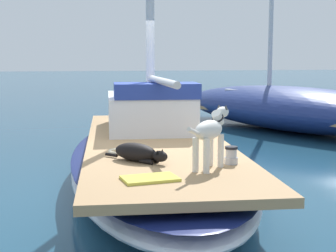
{
  "coord_description": "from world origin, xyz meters",
  "views": [
    {
      "loc": [
        -1.23,
        -7.47,
        1.92
      ],
      "look_at": [
        0.0,
        -1.0,
        1.01
      ],
      "focal_mm": 54.12,
      "sensor_mm": 36.0,
      "label": 1
    }
  ],
  "objects_px": {
    "deck_winch": "(231,156)",
    "moored_boat_starboard_side": "(291,107)",
    "dog_black": "(138,153)",
    "coiled_rope": "(120,152)",
    "sailboat_main": "(156,161)",
    "dog_white": "(210,132)",
    "deck_towel": "(150,179)"
  },
  "relations": [
    {
      "from": "deck_winch",
      "to": "moored_boat_starboard_side",
      "type": "xyz_separation_m",
      "value": [
        3.81,
        6.75,
        -0.17
      ]
    },
    {
      "from": "dog_black",
      "to": "moored_boat_starboard_side",
      "type": "xyz_separation_m",
      "value": [
        4.87,
        6.39,
        -0.17
      ]
    },
    {
      "from": "dog_black",
      "to": "coiled_rope",
      "type": "distance_m",
      "value": 0.58
    },
    {
      "from": "sailboat_main",
      "to": "dog_black",
      "type": "distance_m",
      "value": 1.64
    },
    {
      "from": "dog_white",
      "to": "coiled_rope",
      "type": "bearing_deg",
      "value": 129.58
    },
    {
      "from": "coiled_rope",
      "to": "moored_boat_starboard_side",
      "type": "height_order",
      "value": "moored_boat_starboard_side"
    },
    {
      "from": "dog_black",
      "to": "dog_white",
      "type": "relative_size",
      "value": 0.99
    },
    {
      "from": "sailboat_main",
      "to": "deck_towel",
      "type": "height_order",
      "value": "deck_towel"
    },
    {
      "from": "moored_boat_starboard_side",
      "to": "coiled_rope",
      "type": "bearing_deg",
      "value": -130.76
    },
    {
      "from": "deck_winch",
      "to": "deck_towel",
      "type": "bearing_deg",
      "value": -150.78
    },
    {
      "from": "dog_black",
      "to": "deck_towel",
      "type": "relative_size",
      "value": 1.33
    },
    {
      "from": "dog_black",
      "to": "deck_towel",
      "type": "xyz_separation_m",
      "value": [
        0.0,
        -0.95,
        -0.09
      ]
    },
    {
      "from": "dog_black",
      "to": "coiled_rope",
      "type": "bearing_deg",
      "value": 106.29
    },
    {
      "from": "deck_towel",
      "to": "moored_boat_starboard_side",
      "type": "bearing_deg",
      "value": 56.46
    },
    {
      "from": "dog_black",
      "to": "coiled_rope",
      "type": "xyz_separation_m",
      "value": [
        -0.16,
        0.56,
        -0.08
      ]
    },
    {
      "from": "dog_black",
      "to": "deck_winch",
      "type": "height_order",
      "value": "dog_black"
    },
    {
      "from": "dog_black",
      "to": "deck_winch",
      "type": "relative_size",
      "value": 3.55
    },
    {
      "from": "sailboat_main",
      "to": "deck_towel",
      "type": "xyz_separation_m",
      "value": [
        -0.47,
        -2.46,
        0.34
      ]
    },
    {
      "from": "dog_white",
      "to": "moored_boat_starboard_side",
      "type": "distance_m",
      "value": 8.08
    },
    {
      "from": "dog_white",
      "to": "deck_winch",
      "type": "xyz_separation_m",
      "value": [
        0.31,
        0.19,
        -0.32
      ]
    },
    {
      "from": "dog_black",
      "to": "sailboat_main",
      "type": "bearing_deg",
      "value": 72.78
    },
    {
      "from": "deck_towel",
      "to": "dog_black",
      "type": "bearing_deg",
      "value": 90.09
    },
    {
      "from": "dog_black",
      "to": "deck_winch",
      "type": "bearing_deg",
      "value": -18.64
    },
    {
      "from": "deck_towel",
      "to": "dog_white",
      "type": "bearing_deg",
      "value": 28.09
    },
    {
      "from": "dog_white",
      "to": "coiled_rope",
      "type": "relative_size",
      "value": 2.33
    },
    {
      "from": "sailboat_main",
      "to": "deck_towel",
      "type": "bearing_deg",
      "value": -100.74
    },
    {
      "from": "dog_black",
      "to": "dog_white",
      "type": "height_order",
      "value": "dog_white"
    },
    {
      "from": "coiled_rope",
      "to": "deck_towel",
      "type": "distance_m",
      "value": 1.51
    },
    {
      "from": "sailboat_main",
      "to": "deck_winch",
      "type": "xyz_separation_m",
      "value": [
        0.59,
        -1.87,
        0.42
      ]
    },
    {
      "from": "coiled_rope",
      "to": "moored_boat_starboard_side",
      "type": "distance_m",
      "value": 7.7
    },
    {
      "from": "coiled_rope",
      "to": "moored_boat_starboard_side",
      "type": "xyz_separation_m",
      "value": [
        5.03,
        5.83,
        -0.09
      ]
    },
    {
      "from": "moored_boat_starboard_side",
      "to": "sailboat_main",
      "type": "bearing_deg",
      "value": -132.03
    }
  ]
}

